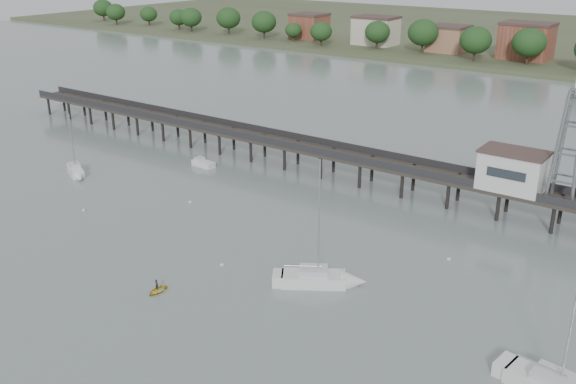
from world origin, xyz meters
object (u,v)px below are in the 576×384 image
lattice_tower (570,146)px  white_tender (203,163)px  yellow_dinghy (157,292)px  sailboat_c (328,280)px  sailboat_b (77,173)px  pier (347,156)px

lattice_tower → white_tender: lattice_tower is taller
white_tender → yellow_dinghy: size_ratio=1.70×
lattice_tower → sailboat_c: bearing=-118.5°
sailboat_b → yellow_dinghy: (36.76, -17.68, -0.66)m
pier → sailboat_c: (15.50, -29.52, -3.16)m
sailboat_c → pier: bearing=84.7°
pier → white_tender: (-22.42, -8.25, -3.31)m
lattice_tower → sailboat_b: bearing=-160.4°
sailboat_c → yellow_dinghy: sailboat_c is taller
sailboat_b → sailboat_c: size_ratio=0.69×
pier → white_tender: size_ratio=36.71×
lattice_tower → white_tender: 55.57m
pier → yellow_dinghy: bearing=-87.6°
sailboat_c → white_tender: bearing=117.7°
pier → white_tender: 24.12m
sailboat_b → yellow_dinghy: size_ratio=4.33×
sailboat_b → pier: bearing=59.5°
lattice_tower → yellow_dinghy: bearing=-125.8°
yellow_dinghy → sailboat_b: bearing=153.6°
pier → yellow_dinghy: (1.76, -41.30, -3.79)m
pier → sailboat_c: bearing=-62.3°
pier → yellow_dinghy: pier is taller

